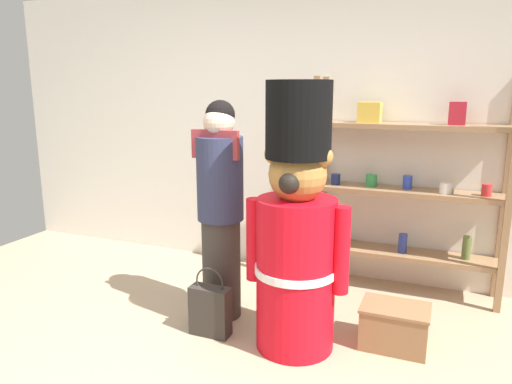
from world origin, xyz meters
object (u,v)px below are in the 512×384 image
at_px(display_crate, 394,326).
at_px(person_shopper, 220,207).
at_px(merchandise_shelf, 405,186).
at_px(shopping_bag, 210,310).
at_px(teddy_bear_guard, 296,234).

bearing_deg(display_crate, person_shopper, -179.04).
xyz_separation_m(merchandise_shelf, shopping_bag, (-1.14, -1.28, -0.71)).
bearing_deg(merchandise_shelf, display_crate, -86.23).
distance_m(teddy_bear_guard, display_crate, 0.91).
bearing_deg(teddy_bear_guard, display_crate, 21.10).
bearing_deg(merchandise_shelf, person_shopper, -140.49).
height_order(merchandise_shelf, display_crate, merchandise_shelf).
height_order(shopping_bag, display_crate, shopping_bag).
relative_size(person_shopper, display_crate, 3.65).
bearing_deg(display_crate, teddy_bear_guard, -158.90).
xyz_separation_m(person_shopper, display_crate, (1.26, 0.02, -0.69)).
height_order(merchandise_shelf, teddy_bear_guard, merchandise_shelf).
bearing_deg(shopping_bag, teddy_bear_guard, 8.03).
xyz_separation_m(merchandise_shelf, display_crate, (0.06, -0.96, -0.75)).
bearing_deg(person_shopper, merchandise_shelf, 39.51).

